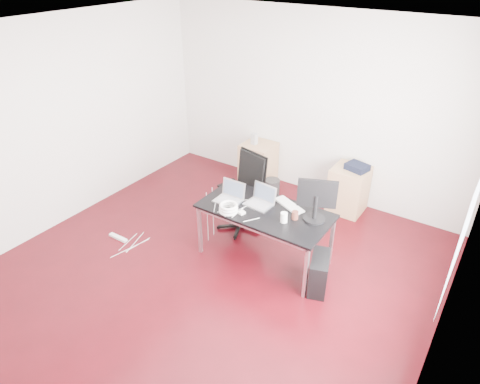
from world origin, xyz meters
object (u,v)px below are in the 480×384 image
Objects in this scene: filing_cabinet_left at (258,163)px; pc_tower at (319,273)px; desk at (265,214)px; office_chair at (244,189)px; filing_cabinet_right at (348,190)px.

filing_cabinet_left is 1.56× the size of pc_tower.
pc_tower is at bearing -42.91° from filing_cabinet_left.
desk reaches higher than pc_tower.
office_chair is 1.54× the size of filing_cabinet_right.
office_chair reaches higher than desk.
filing_cabinet_right is at bearing 75.46° from desk.
filing_cabinet_left is at bearing 118.55° from pc_tower.
office_chair is at bearing 138.93° from pc_tower.
filing_cabinet_left and filing_cabinet_right have the same top height.
office_chair is 1.60m from pc_tower.
desk is 2.29× the size of filing_cabinet_right.
desk is 0.94m from pc_tower.
filing_cabinet_left is at bearing 126.51° from office_chair.
office_chair is 1.54× the size of filing_cabinet_left.
filing_cabinet_right is (1.06, 1.22, -0.26)m from office_chair.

